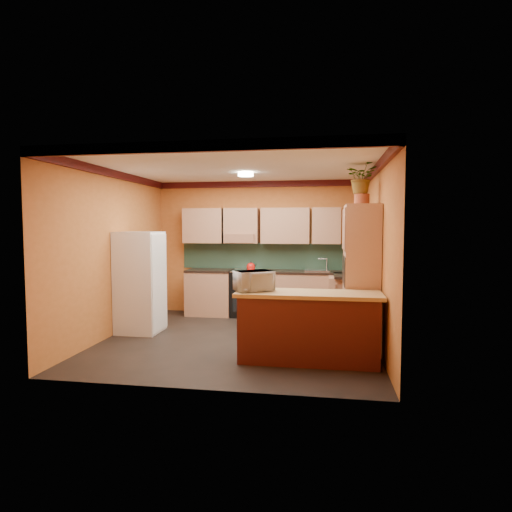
{
  "coord_description": "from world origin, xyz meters",
  "views": [
    {
      "loc": [
        1.33,
        -6.52,
        1.79
      ],
      "look_at": [
        0.2,
        0.45,
        1.3
      ],
      "focal_mm": 30.0,
      "sensor_mm": 36.0,
      "label": 1
    }
  ],
  "objects_px": {
    "fridge": "(140,282)",
    "microwave": "(254,281)",
    "breakfast_bar": "(308,329)",
    "stove": "(246,293)",
    "base_cabinets_back": "(278,295)",
    "pantry": "(361,277)"
  },
  "relations": [
    {
      "from": "stove",
      "to": "breakfast_bar",
      "type": "distance_m",
      "value": 3.05
    },
    {
      "from": "fridge",
      "to": "microwave",
      "type": "xyz_separation_m",
      "value": [
        2.15,
        -1.17,
        0.21
      ]
    },
    {
      "from": "fridge",
      "to": "breakfast_bar",
      "type": "xyz_separation_m",
      "value": [
        2.87,
        -1.17,
        -0.41
      ]
    },
    {
      "from": "pantry",
      "to": "fridge",
      "type": "bearing_deg",
      "value": 174.39
    },
    {
      "from": "fridge",
      "to": "pantry",
      "type": "bearing_deg",
      "value": -5.61
    },
    {
      "from": "base_cabinets_back",
      "to": "microwave",
      "type": "height_order",
      "value": "microwave"
    },
    {
      "from": "base_cabinets_back",
      "to": "fridge",
      "type": "distance_m",
      "value": 2.7
    },
    {
      "from": "pantry",
      "to": "microwave",
      "type": "distance_m",
      "value": 1.67
    },
    {
      "from": "microwave",
      "to": "pantry",
      "type": "bearing_deg",
      "value": -4.29
    },
    {
      "from": "breakfast_bar",
      "to": "microwave",
      "type": "bearing_deg",
      "value": 180.0
    },
    {
      "from": "pantry",
      "to": "breakfast_bar",
      "type": "distance_m",
      "value": 1.25
    },
    {
      "from": "fridge",
      "to": "microwave",
      "type": "distance_m",
      "value": 2.45
    },
    {
      "from": "base_cabinets_back",
      "to": "stove",
      "type": "bearing_deg",
      "value": -180.0
    },
    {
      "from": "stove",
      "to": "breakfast_bar",
      "type": "xyz_separation_m",
      "value": [
        1.33,
        -2.74,
        -0.02
      ]
    },
    {
      "from": "fridge",
      "to": "stove",
      "type": "bearing_deg",
      "value": 45.66
    },
    {
      "from": "breakfast_bar",
      "to": "microwave",
      "type": "distance_m",
      "value": 0.96
    },
    {
      "from": "stove",
      "to": "fridge",
      "type": "xyz_separation_m",
      "value": [
        -1.54,
        -1.57,
        0.39
      ]
    },
    {
      "from": "stove",
      "to": "breakfast_bar",
      "type": "height_order",
      "value": "stove"
    },
    {
      "from": "base_cabinets_back",
      "to": "stove",
      "type": "distance_m",
      "value": 0.63
    },
    {
      "from": "breakfast_bar",
      "to": "pantry",
      "type": "bearing_deg",
      "value": 48.1
    },
    {
      "from": "fridge",
      "to": "breakfast_bar",
      "type": "bearing_deg",
      "value": -22.16
    },
    {
      "from": "base_cabinets_back",
      "to": "breakfast_bar",
      "type": "relative_size",
      "value": 2.03
    }
  ]
}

